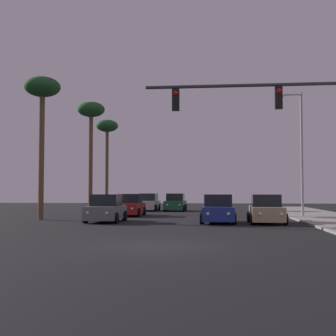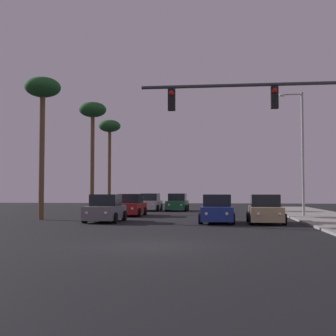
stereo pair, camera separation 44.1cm
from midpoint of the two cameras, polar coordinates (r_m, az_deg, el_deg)
ground_plane at (r=16.05m, az=-1.96°, el=-9.47°), size 120.00×120.00×0.00m
car_green at (r=45.18m, az=0.63°, el=-4.29°), size 2.04×4.32×1.68m
car_red at (r=35.93m, az=-5.03°, el=-4.62°), size 2.04×4.32×1.68m
car_blue at (r=27.88m, az=5.65°, el=-5.11°), size 2.04×4.32×1.68m
car_silver at (r=45.48m, az=-2.71°, el=-4.28°), size 2.04×4.34×1.68m
car_tan at (r=27.83m, az=11.43°, el=-5.07°), size 2.04×4.33×1.68m
car_grey at (r=28.89m, az=-8.00°, el=-5.02°), size 2.04×4.32×1.68m
traffic_light_mast at (r=19.70m, az=14.01°, el=5.81°), size 8.55×0.36×6.50m
street_lamp at (r=35.39m, az=15.44°, el=2.51°), size 1.74×0.24×9.00m
palm_tree_near at (r=32.66m, az=-15.46°, el=8.53°), size 2.40×2.40×9.50m
palm_tree_far at (r=51.66m, az=-7.68°, el=4.45°), size 2.40×2.40×9.72m
palm_tree_mid at (r=41.85m, az=-9.67°, el=6.23°), size 2.40×2.40×9.74m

